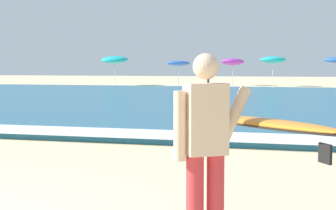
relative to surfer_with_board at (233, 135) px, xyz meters
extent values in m
cube|color=#1E6084|center=(-3.34, 19.86, -0.96)|extent=(120.00, 28.00, 0.14)
cube|color=white|center=(-3.34, 6.46, -0.89)|extent=(120.00, 1.51, 0.01)
cylinder|color=red|center=(-0.29, -0.18, -0.59)|extent=(0.15, 0.15, 0.88)
cylinder|color=red|center=(-0.13, -0.08, -0.59)|extent=(0.15, 0.15, 0.88)
cube|color=beige|center=(-0.21, -0.13, 0.15)|extent=(0.40, 0.37, 0.60)
sphere|color=beige|center=(-0.21, -0.13, 0.59)|extent=(0.22, 0.22, 0.22)
cylinder|color=beige|center=(-0.40, -0.26, 0.10)|extent=(0.10, 0.10, 0.58)
cylinder|color=beige|center=(0.01, 0.03, 0.17)|extent=(0.32, 0.25, 0.51)
ellipsoid|color=orange|center=(0.22, 0.14, 0.10)|extent=(1.53, 2.18, 0.20)
ellipsoid|color=black|center=(0.22, 0.14, 0.08)|extent=(1.61, 2.28, 0.16)
cube|color=black|center=(0.74, -0.67, -0.02)|extent=(0.09, 0.13, 0.14)
cylinder|color=beige|center=(-15.39, 37.56, 0.02)|extent=(0.05, 0.05, 2.10)
ellipsoid|color=#19ADB2|center=(-15.39, 37.56, 1.15)|extent=(2.27, 2.31, 0.80)
cylinder|color=beige|center=(-9.77, 37.40, -0.13)|extent=(0.05, 0.05, 1.81)
ellipsoid|color=blue|center=(-9.77, 37.40, 0.84)|extent=(1.90, 1.92, 0.52)
cylinder|color=beige|center=(-5.60, 39.45, -0.08)|extent=(0.05, 0.05, 1.91)
ellipsoid|color=purple|center=(-5.60, 39.45, 0.96)|extent=(1.93, 1.97, 0.71)
cylinder|color=beige|center=(-2.25, 38.84, 0.00)|extent=(0.05, 0.05, 2.06)
ellipsoid|color=#19ADB2|center=(-2.25, 38.84, 1.11)|extent=(2.07, 2.08, 0.58)
cylinder|color=#383842|center=(-7.03, 36.04, -0.61)|extent=(0.20, 0.20, 0.84)
cube|color=#2D4CA5|center=(-7.03, 36.04, 0.08)|extent=(0.32, 0.20, 0.54)
sphere|color=#9E7051|center=(-7.03, 36.04, 0.45)|extent=(0.20, 0.20, 0.20)
camera|label=1|loc=(0.62, -4.44, 0.59)|focal=56.15mm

